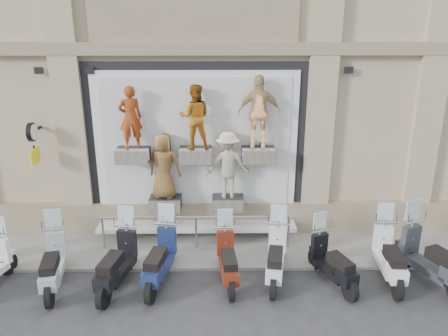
{
  "coord_description": "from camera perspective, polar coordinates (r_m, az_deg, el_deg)",
  "views": [
    {
      "loc": [
        0.57,
        -7.75,
        5.48
      ],
      "look_at": [
        0.69,
        1.9,
        2.21
      ],
      "focal_mm": 35.0,
      "sensor_mm": 36.0,
      "label": 1
    }
  ],
  "objects": [
    {
      "name": "ground",
      "position": [
        9.51,
        -4.2,
        -16.52
      ],
      "size": [
        90.0,
        90.0,
        0.0
      ],
      "primitive_type": "plane",
      "color": "#2F2F32",
      "rests_on": "ground"
    },
    {
      "name": "sidewalk",
      "position": [
        11.27,
        -3.59,
        -10.18
      ],
      "size": [
        16.0,
        2.2,
        0.08
      ],
      "primitive_type": "cube",
      "color": "#999690",
      "rests_on": "ground"
    },
    {
      "name": "building",
      "position": [
        14.77,
        -3.15,
        20.72
      ],
      "size": [
        14.0,
        8.6,
        12.0
      ],
      "primitive_type": null,
      "color": "tan",
      "rests_on": "ground"
    },
    {
      "name": "shop_vitrine",
      "position": [
        10.96,
        -3.03,
        2.26
      ],
      "size": [
        5.6,
        0.83,
        4.3
      ],
      "color": "black",
      "rests_on": "ground"
    },
    {
      "name": "guard_rail",
      "position": [
        10.98,
        -3.66,
        -8.49
      ],
      "size": [
        5.06,
        0.1,
        0.93
      ],
      "primitive_type": null,
      "color": "#9EA0A5",
      "rests_on": "ground"
    },
    {
      "name": "clock_sign_bracket",
      "position": [
        11.47,
        -23.69,
        3.62
      ],
      "size": [
        0.1,
        0.8,
        1.02
      ],
      "color": "black",
      "rests_on": "ground"
    },
    {
      "name": "scooter_c",
      "position": [
        10.07,
        -21.6,
        -10.52
      ],
      "size": [
        0.92,
        2.0,
        1.56
      ],
      "primitive_type": null,
      "rotation": [
        0.0,
        0.0,
        0.19
      ],
      "color": "#9CA2A9",
      "rests_on": "ground"
    },
    {
      "name": "scooter_d",
      "position": [
        9.65,
        -13.91,
        -10.8
      ],
      "size": [
        0.94,
        2.08,
        1.63
      ],
      "primitive_type": null,
      "rotation": [
        0.0,
        0.0,
        -0.18
      ],
      "color": "black",
      "rests_on": "ground"
    },
    {
      "name": "scooter_e",
      "position": [
        9.62,
        -8.44,
        -10.57
      ],
      "size": [
        0.88,
        2.05,
        1.61
      ],
      "primitive_type": null,
      "rotation": [
        0.0,
        0.0,
        -0.16
      ],
      "color": "#16214F",
      "rests_on": "ground"
    },
    {
      "name": "scooter_f",
      "position": [
        9.59,
        0.5,
        -10.9
      ],
      "size": [
        0.69,
        1.87,
        1.49
      ],
      "primitive_type": null,
      "rotation": [
        0.0,
        0.0,
        0.09
      ],
      "color": "#601E10",
      "rests_on": "ground"
    },
    {
      "name": "scooter_g",
      "position": [
        9.7,
        6.83,
        -10.43
      ],
      "size": [
        0.9,
        1.98,
        1.55
      ],
      "primitive_type": null,
      "rotation": [
        0.0,
        0.0,
        -0.18
      ],
      "color": "silver",
      "rests_on": "ground"
    },
    {
      "name": "scooter_h",
      "position": [
        9.82,
        14.1,
        -10.86
      ],
      "size": [
        1.11,
        1.86,
        1.45
      ],
      "primitive_type": null,
      "rotation": [
        0.0,
        0.0,
        0.35
      ],
      "color": "black",
      "rests_on": "ground"
    },
    {
      "name": "scooter_i",
      "position": [
        10.29,
        20.95,
        -9.74
      ],
      "size": [
        0.73,
        2.0,
        1.59
      ],
      "primitive_type": null,
      "rotation": [
        0.0,
        0.0,
        -0.08
      ],
      "color": "white",
      "rests_on": "ground"
    },
    {
      "name": "scooter_j",
      "position": [
        10.45,
        25.71,
        -9.55
      ],
      "size": [
        1.36,
        2.2,
        1.72
      ],
      "primitive_type": null,
      "rotation": [
        0.0,
        0.0,
        0.38
      ],
      "color": "#292C32",
      "rests_on": "ground"
    }
  ]
}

